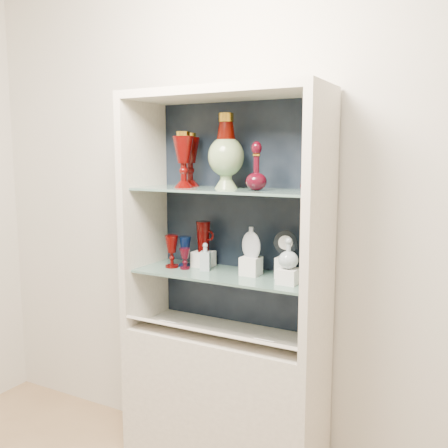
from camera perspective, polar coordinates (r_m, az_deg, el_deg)
The scene contains 29 objects.
wall_back at distance 2.61m, azimuth 2.29°, elevation 2.78°, with size 3.50×0.02×2.80m, color beige.
cabinet_base at distance 2.71m, azimuth 0.00°, elevation -19.73°, with size 1.00×0.40×0.75m, color beige.
cabinet_back_panel at distance 2.59m, azimuth 1.99°, elevation 1.07°, with size 0.98×0.02×1.15m, color black.
cabinet_side_left at distance 2.68m, azimuth -9.08°, elevation 1.21°, with size 0.04×0.40×1.15m, color beige.
cabinet_side_right at distance 2.24m, azimuth 10.90°, elevation -0.18°, with size 0.04×0.40×1.15m, color beige.
cabinet_top_cap at distance 2.42m, azimuth 0.00°, elevation 14.72°, with size 1.00×0.40×0.04m, color beige.
shelf_lower at distance 2.49m, azimuth 0.22°, elevation -5.78°, with size 0.92×0.34×0.01m, color slate.
shelf_upper at distance 2.42m, azimuth 0.22°, elevation 3.90°, with size 0.92×0.34×0.01m, color slate.
label_ledge at distance 2.46m, azimuth -1.24°, elevation -12.41°, with size 0.92×0.18×0.01m, color beige.
label_card_0 at distance 2.34m, azimuth 4.86°, elevation -13.15°, with size 0.10×0.07×0.00m, color white.
label_card_1 at distance 2.58m, azimuth -6.03°, elevation -11.14°, with size 0.10×0.07×0.00m, color white.
pedestal_lamp_left at distance 2.62m, azimuth -3.91°, elevation 7.33°, with size 0.11×0.11×0.27m, color #4A0301, non-canonical shape.
pedestal_lamp_right at distance 2.51m, azimuth -4.66°, elevation 7.32°, with size 0.11×0.11×0.28m, color #4A0301, non-canonical shape.
enamel_urn at distance 2.44m, azimuth 0.24°, elevation 8.32°, with size 0.18×0.18×0.36m, color #08401D, non-canonical shape.
ruby_decanter_a at distance 2.31m, azimuth 3.73°, elevation 6.96°, with size 0.10×0.10×0.25m, color #430611, non-canonical shape.
ruby_decanter_b at distance 2.28m, azimuth 10.55°, elevation 6.28°, with size 0.09×0.09×0.21m, color #430611, non-canonical shape.
lidded_bowl at distance 2.19m, azimuth 9.72°, elevation 4.67°, with size 0.08×0.08×0.09m, color #430611, non-canonical shape.
cobalt_goblet at distance 2.64m, azimuth -4.48°, elevation -3.14°, with size 0.07×0.07×0.16m, color #061339, non-canonical shape.
ruby_goblet_tall at distance 2.61m, azimuth -5.99°, elevation -3.13°, with size 0.07×0.07×0.17m, color #4A0301, non-canonical shape.
ruby_goblet_small at distance 2.58m, azimuth -4.49°, elevation -3.97°, with size 0.06×0.06×0.11m, color #430611, non-canonical shape.
riser_ruby_pitcher at distance 2.63m, azimuth -2.36°, elevation -4.01°, with size 0.10×0.10×0.08m, color silver.
ruby_pitcher at distance 2.61m, azimuth -2.38°, elevation -1.44°, with size 0.12×0.08×0.16m, color #4A0301, non-canonical shape.
clear_square_bottle at distance 2.54m, azimuth -2.15°, elevation -3.74°, with size 0.05×0.05×0.14m, color #93A4AB, non-canonical shape.
riser_flat_flask at distance 2.45m, azimuth 3.10°, elevation -4.81°, with size 0.09×0.09×0.09m, color silver.
flat_flask at distance 2.42m, azimuth 3.13°, elevation -2.00°, with size 0.11×0.04×0.15m, color #ACB4BE, non-canonical shape.
riser_clear_round_decanter at distance 2.30m, azimuth 7.34°, elevation -5.94°, with size 0.09×0.09×0.07m, color silver.
clear_round_decanter at distance 2.28m, azimuth 7.38°, elevation -3.42°, with size 0.09×0.09×0.14m, color #93A4AB, non-canonical shape.
riser_cameo_medallion at distance 2.40m, azimuth 7.00°, elevation -4.98°, with size 0.08×0.08×0.10m, color silver.
cameo_medallion at distance 2.38m, azimuth 7.05°, elevation -2.25°, with size 0.11×0.04×0.13m, color black, non-canonical shape.
Camera 1 is at (1.14, -0.58, 1.64)m, focal length 40.00 mm.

